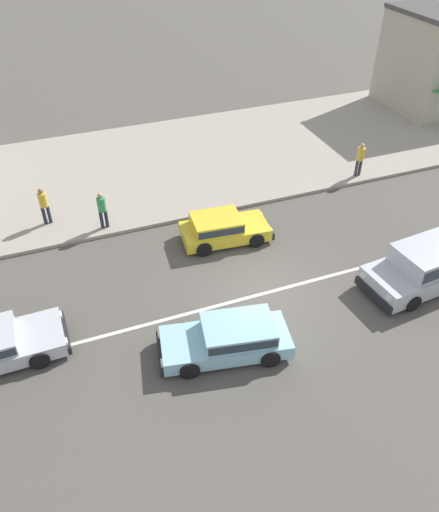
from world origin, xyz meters
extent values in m
plane|color=#544F47|center=(0.00, 0.00, 0.00)|extent=(160.00, 160.00, 0.00)
cube|color=silver|center=(0.00, 0.00, 0.00)|extent=(50.40, 0.14, 0.01)
cube|color=#9E9384|center=(0.00, 10.31, 0.07)|extent=(68.00, 10.00, 0.15)
cube|color=yellow|center=(-0.11, 3.48, 0.41)|extent=(3.54, 1.92, 0.48)
cube|color=yellow|center=(-0.45, 3.51, 0.88)|extent=(2.00, 1.62, 0.46)
cube|color=#28333D|center=(-0.45, 3.51, 0.88)|extent=(1.93, 1.65, 0.29)
cube|color=black|center=(1.64, 3.32, 0.31)|extent=(0.26, 1.59, 0.28)
cube|color=white|center=(1.66, 3.88, 0.51)|extent=(0.10, 0.25, 0.14)
cube|color=white|center=(1.56, 2.76, 0.51)|extent=(0.10, 0.25, 0.14)
cylinder|color=black|center=(1.01, 4.15, 0.30)|extent=(0.62, 0.27, 0.60)
cylinder|color=black|center=(0.87, 2.61, 0.30)|extent=(0.62, 0.27, 0.60)
cylinder|color=black|center=(-1.09, 4.34, 0.30)|extent=(0.62, 0.27, 0.60)
cylinder|color=black|center=(-1.23, 2.80, 0.30)|extent=(0.62, 0.27, 0.60)
cube|color=#93C6D6|center=(-2.22, -1.96, 0.41)|extent=(4.13, 2.31, 0.48)
cube|color=#93C6D6|center=(-1.83, -2.03, 0.88)|extent=(2.38, 1.83, 0.46)
cube|color=#28333D|center=(-1.83, -2.03, 0.88)|extent=(2.30, 1.84, 0.29)
cube|color=black|center=(-4.18, -1.59, 0.31)|extent=(0.41, 1.58, 0.28)
cube|color=white|center=(-4.26, -2.15, 0.51)|extent=(0.12, 0.25, 0.14)
cube|color=white|center=(-4.05, -1.04, 0.51)|extent=(0.12, 0.25, 0.14)
cylinder|color=black|center=(-3.54, -2.49, 0.30)|extent=(0.63, 0.33, 0.60)
cylinder|color=black|center=(-3.26, -0.98, 0.30)|extent=(0.63, 0.33, 0.60)
cylinder|color=black|center=(-1.17, -2.94, 0.30)|extent=(0.63, 0.33, 0.60)
cylinder|color=black|center=(-0.89, -1.43, 0.30)|extent=(0.63, 0.33, 0.60)
cube|color=#B7BABF|center=(5.67, -1.47, 0.52)|extent=(4.80, 2.28, 0.70)
cube|color=#B7BABF|center=(5.96, -1.44, 1.21)|extent=(3.28, 1.96, 0.70)
cube|color=#28333D|center=(5.96, -1.44, 1.21)|extent=(3.15, 1.99, 0.45)
cube|color=black|center=(3.31, -1.68, 0.31)|extent=(0.28, 1.84, 0.28)
cube|color=white|center=(3.39, -2.33, 0.67)|extent=(0.10, 0.25, 0.14)
cube|color=white|center=(3.28, -1.03, 0.67)|extent=(0.10, 0.25, 0.14)
cylinder|color=black|center=(4.32, -2.49, 0.30)|extent=(0.62, 0.27, 0.60)
cylinder|color=black|center=(4.16, -0.71, 0.30)|extent=(0.62, 0.27, 0.60)
cylinder|color=black|center=(7.03, -0.46, 0.30)|extent=(0.62, 0.27, 0.60)
cube|color=black|center=(-6.72, 0.29, 0.31)|extent=(0.15, 1.72, 0.28)
cube|color=white|center=(-6.76, 0.90, 0.51)|extent=(0.08, 0.24, 0.14)
cube|color=white|center=(-6.74, -0.32, 0.51)|extent=(0.08, 0.24, 0.14)
cylinder|color=black|center=(-7.62, 1.11, 0.30)|extent=(0.60, 0.23, 0.60)
cylinder|color=black|center=(-7.59, -0.55, 0.30)|extent=(0.60, 0.23, 0.60)
cylinder|color=#333338|center=(7.49, 5.84, 0.55)|extent=(0.14, 0.14, 0.81)
cylinder|color=#333338|center=(7.69, 5.84, 0.55)|extent=(0.14, 0.14, 0.81)
cylinder|color=gold|center=(7.59, 5.84, 1.26)|extent=(0.34, 0.34, 0.61)
sphere|color=tan|center=(7.59, 5.84, 1.68)|extent=(0.22, 0.22, 0.22)
cylinder|color=#232838|center=(-6.69, 6.97, 0.56)|extent=(0.14, 0.14, 0.81)
cylinder|color=#232838|center=(-6.49, 6.97, 0.56)|extent=(0.14, 0.14, 0.81)
cylinder|color=gold|center=(-6.59, 6.97, 1.26)|extent=(0.34, 0.34, 0.61)
sphere|color=#997051|center=(-6.59, 6.97, 1.68)|extent=(0.22, 0.22, 0.22)
cylinder|color=#232838|center=(-4.55, 5.83, 0.55)|extent=(0.14, 0.14, 0.79)
cylinder|color=#232838|center=(-4.35, 5.83, 0.55)|extent=(0.14, 0.14, 0.79)
cylinder|color=#389956|center=(-4.45, 5.83, 1.24)|extent=(0.34, 0.34, 0.60)
sphere|color=tan|center=(-4.45, 5.83, 1.65)|extent=(0.22, 0.22, 0.22)
camera|label=1|loc=(-6.04, -11.51, 11.88)|focal=35.00mm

